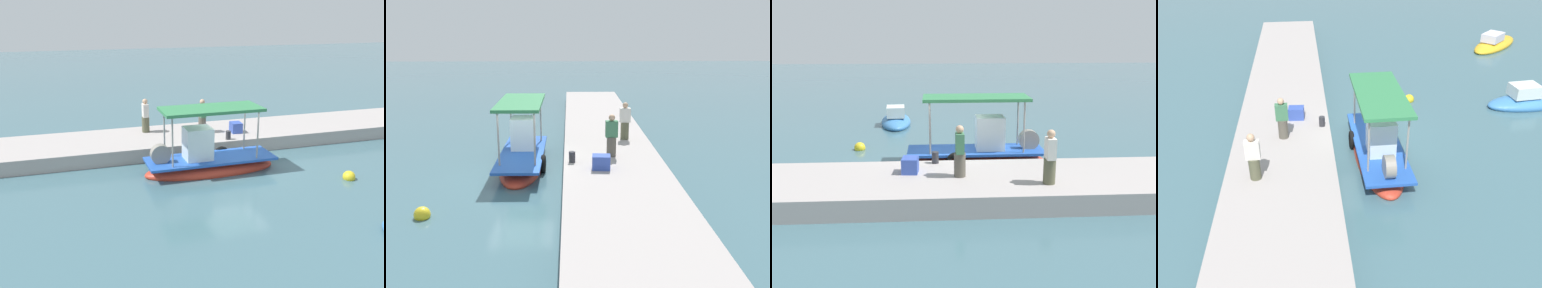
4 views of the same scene
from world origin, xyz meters
The scene contains 9 objects.
ground_plane centered at (0.00, 0.00, 0.00)m, with size 120.00×120.00×0.00m, color #416570.
dock_quay centered at (0.00, -3.58, 0.33)m, with size 36.00×3.79×0.66m, color #A79E9A.
main_fishing_boat centered at (1.26, 0.03, 0.46)m, with size 5.62×1.87×3.07m.
fisherman_near_bollard centered at (3.00, -4.40, 1.42)m, with size 0.38×0.48×1.68m.
fisherman_by_crate centered at (0.33, -3.54, 1.41)m, with size 0.38×0.48×1.67m.
mooring_bollard centered at (-0.45, -2.00, 0.86)m, with size 0.24×0.24×0.41m, color #2D2D33.
cargo_crate centered at (-1.27, -3.03, 0.91)m, with size 0.64×0.51×0.50m, color #3550AE.
marker_buoy centered at (-3.83, 2.54, 0.10)m, with size 0.49×0.49×0.49m.
moored_boat_mid centered at (-2.68, 8.27, 0.21)m, with size 1.98×4.55×1.35m.
Camera 3 is at (-0.41, -17.06, 5.12)m, focal length 41.63 mm.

